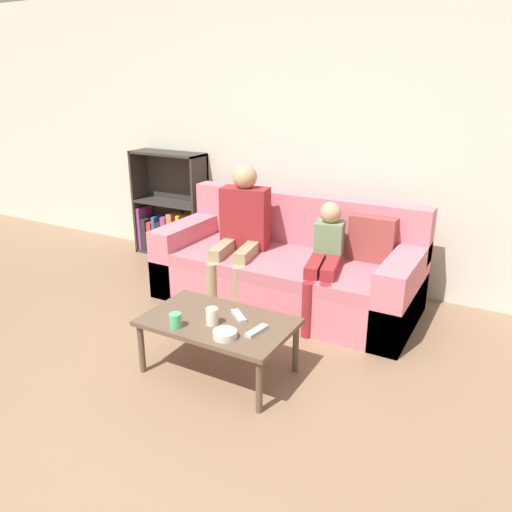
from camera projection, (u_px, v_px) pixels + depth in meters
name	position (u px, v px, depth m)	size (l,w,h in m)	color
ground_plane	(97.00, 446.00, 2.57)	(22.00, 22.00, 0.00)	#84664C
wall_back	(314.00, 137.00, 4.39)	(12.00, 0.06, 2.60)	beige
couch	(288.00, 270.00, 4.15)	(2.13, 0.91, 0.86)	#D1707F
bookshelf	(170.00, 217.00, 5.28)	(0.80, 0.28, 1.09)	#332D28
coffee_table	(218.00, 325.00, 3.12)	(0.94, 0.56, 0.37)	brown
person_adult	(242.00, 224.00, 4.13)	(0.45, 0.68, 1.13)	#9E8966
person_child	(325.00, 257.00, 3.77)	(0.34, 0.66, 0.90)	maroon
cup_near	(212.00, 316.00, 3.04)	(0.08, 0.08, 0.11)	silver
cup_far	(175.00, 320.00, 3.01)	(0.08, 0.08, 0.09)	#4CB77A
tv_remote_0	(239.00, 316.00, 3.14)	(0.16, 0.15, 0.02)	#B7B7BC
tv_remote_1	(257.00, 331.00, 2.96)	(0.07, 0.18, 0.02)	#B7B7BC
snack_bowl	(225.00, 334.00, 2.89)	(0.14, 0.14, 0.05)	beige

